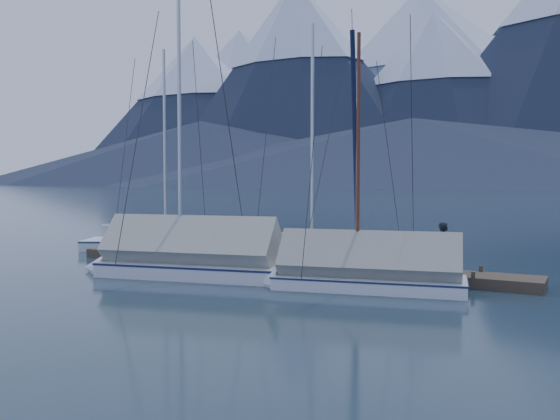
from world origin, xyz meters
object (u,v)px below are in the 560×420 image
Objects in this scene: sailboat_open_left at (177,246)px; sailboat_open_mid at (326,259)px; sailboat_covered_near at (353,274)px; sailboat_covered_far at (177,261)px; person at (444,247)px; sailboat_open_right at (367,262)px.

sailboat_open_left is 1.00× the size of sailboat_open_mid.
sailboat_covered_near is (2.81, -4.42, 0.25)m from sailboat_open_mid.
sailboat_covered_far is (-3.41, -5.03, 0.33)m from sailboat_open_mid.
sailboat_open_left is at bearing 127.63° from sailboat_covered_far.
sailboat_open_mid is at bearing 122.47° from sailboat_covered_near.
sailboat_covered_far reaches higher than person.
sailboat_covered_far is at bearing -124.09° from sailboat_open_mid.
sailboat_open_mid is 1.20× the size of sailboat_covered_near.
sailboat_open_right is at bearing 104.35° from sailboat_covered_near.
sailboat_covered_far is 6.61× the size of person.
sailboat_open_mid is 5.42m from person.
sailboat_open_mid is (8.06, -1.01, -0.00)m from sailboat_open_left.
sailboat_covered_far is (4.66, -6.04, 0.33)m from sailboat_open_left.
sailboat_open_right is 4.14m from person.
sailboat_covered_near is (1.20, -4.71, 0.28)m from sailboat_open_right.
sailboat_open_mid reaches higher than sailboat_covered_near.
sailboat_open_right is at bearing 10.21° from sailboat_open_mid.
sailboat_open_mid is 5.24m from sailboat_covered_near.
sailboat_open_left is 8.13m from sailboat_open_mid.
sailboat_covered_near is 0.82× the size of sailboat_covered_far.
sailboat_open_right is at bearing -4.26° from sailboat_open_left.
sailboat_open_left is at bearing 175.74° from sailboat_open_right.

